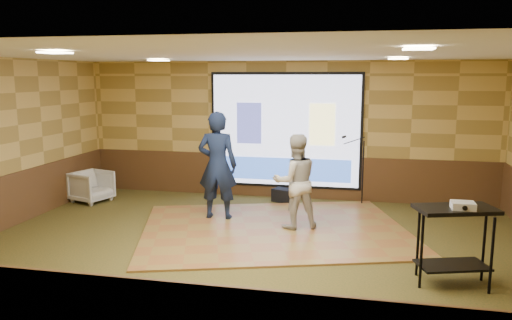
% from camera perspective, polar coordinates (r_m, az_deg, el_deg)
% --- Properties ---
extents(ground, '(9.00, 9.00, 0.00)m').
position_cam_1_polar(ground, '(7.92, -0.57, -10.19)').
color(ground, '#2C3819').
rests_on(ground, ground).
extents(room_shell, '(9.04, 7.04, 3.02)m').
position_cam_1_polar(room_shell, '(7.47, -0.60, 5.10)').
color(room_shell, tan).
rests_on(room_shell, ground).
extents(wainscot_back, '(9.00, 0.04, 0.95)m').
position_cam_1_polar(wainscot_back, '(11.09, 3.34, -1.87)').
color(wainscot_back, '#4F351A').
rests_on(wainscot_back, ground).
extents(projector_screen, '(3.32, 0.06, 2.52)m').
position_cam_1_polar(projector_screen, '(10.90, 3.35, 3.24)').
color(projector_screen, black).
rests_on(projector_screen, room_shell).
extents(downlight_nw, '(0.32, 0.32, 0.02)m').
position_cam_1_polar(downlight_nw, '(9.85, -11.08, 11.12)').
color(downlight_nw, '#FFE9BF').
rests_on(downlight_nw, room_shell).
extents(downlight_ne, '(0.32, 0.32, 0.02)m').
position_cam_1_polar(downlight_ne, '(9.09, 15.92, 11.07)').
color(downlight_ne, '#FFE9BF').
rests_on(downlight_ne, room_shell).
extents(downlight_sw, '(0.32, 0.32, 0.02)m').
position_cam_1_polar(downlight_sw, '(6.93, -21.98, 11.31)').
color(downlight_sw, '#FFE9BF').
rests_on(downlight_sw, room_shell).
extents(downlight_se, '(0.32, 0.32, 0.02)m').
position_cam_1_polar(downlight_se, '(5.80, 18.08, 11.99)').
color(downlight_se, '#FFE9BF').
rests_on(downlight_se, room_shell).
extents(dance_floor, '(5.39, 4.68, 0.03)m').
position_cam_1_polar(dance_floor, '(8.86, 2.13, -7.91)').
color(dance_floor, olive).
rests_on(dance_floor, ground).
extents(player_left, '(0.76, 0.52, 2.01)m').
position_cam_1_polar(player_left, '(9.29, -4.42, -0.60)').
color(player_left, '#131E3E').
rests_on(player_left, dance_floor).
extents(player_right, '(0.99, 0.90, 1.66)m').
position_cam_1_polar(player_right, '(8.72, 4.52, -2.45)').
color(player_right, '#BCB6AC').
rests_on(player_right, dance_floor).
extents(av_table, '(0.98, 0.52, 1.03)m').
position_cam_1_polar(av_table, '(6.92, 21.75, -7.40)').
color(av_table, black).
rests_on(av_table, ground).
extents(projector, '(0.28, 0.23, 0.09)m').
position_cam_1_polar(projector, '(6.77, 22.58, -4.82)').
color(projector, silver).
rests_on(projector, av_table).
extents(mic_stand, '(0.58, 0.24, 1.47)m').
position_cam_1_polar(mic_stand, '(10.66, 11.78, -2.44)').
color(mic_stand, black).
rests_on(mic_stand, ground).
extents(banquet_chair, '(0.92, 0.91, 0.67)m').
position_cam_1_polar(banquet_chair, '(11.28, -18.26, -2.89)').
color(banquet_chair, gray).
rests_on(banquet_chair, ground).
extents(duffel_bag, '(0.53, 0.44, 0.28)m').
position_cam_1_polar(duffel_bag, '(10.77, 3.19, -4.05)').
color(duffel_bag, black).
rests_on(duffel_bag, ground).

